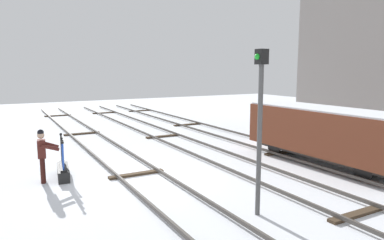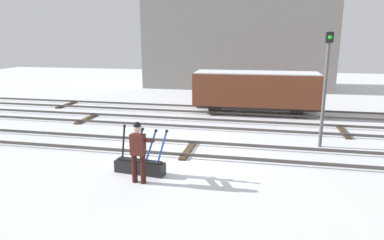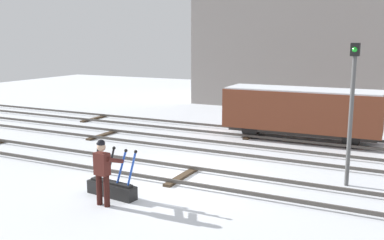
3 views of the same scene
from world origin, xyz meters
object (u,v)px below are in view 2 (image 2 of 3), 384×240
at_px(signal_post, 326,79).
at_px(freight_car_near_switch, 256,90).
at_px(switch_lever_frame, 140,165).
at_px(rail_worker, 138,149).

relative_size(signal_post, freight_car_near_switch, 0.64).
distance_m(signal_post, freight_car_near_switch, 5.92).
xyz_separation_m(signal_post, freight_car_near_switch, (-2.50, 5.23, -1.22)).
bearing_deg(freight_car_near_switch, switch_lever_frame, -109.95).
xyz_separation_m(rail_worker, signal_post, (5.36, 4.36, 1.51)).
distance_m(switch_lever_frame, signal_post, 7.07).
relative_size(rail_worker, signal_post, 0.42).
bearing_deg(rail_worker, freight_car_near_switch, 80.19).
relative_size(switch_lever_frame, freight_car_near_switch, 0.27).
xyz_separation_m(switch_lever_frame, signal_post, (5.56, 3.75, 2.24)).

